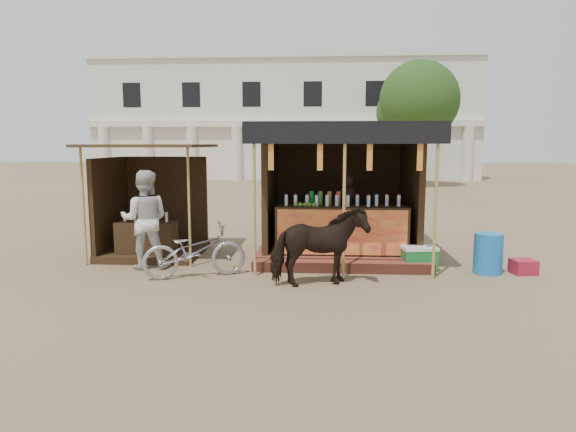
{
  "coord_description": "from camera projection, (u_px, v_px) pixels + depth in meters",
  "views": [
    {
      "loc": [
        0.59,
        -7.53,
        2.39
      ],
      "look_at": [
        0.0,
        1.6,
        1.1
      ],
      "focal_mm": 32.0,
      "sensor_mm": 36.0,
      "label": 1
    }
  ],
  "objects": [
    {
      "name": "background_building",
      "position": [
        286.0,
        122.0,
        36.97
      ],
      "size": [
        26.0,
        7.45,
        8.18
      ],
      "color": "silver",
      "rests_on": "ground"
    },
    {
      "name": "blue_barrel",
      "position": [
        488.0,
        253.0,
        9.5
      ],
      "size": [
        0.68,
        0.68,
        0.76
      ],
      "primitive_type": "cylinder",
      "rotation": [
        0.0,
        0.0,
        0.38
      ],
      "color": "#1868B7",
      "rests_on": "ground"
    },
    {
      "name": "secondary_stall",
      "position": [
        147.0,
        216.0,
        11.09
      ],
      "size": [
        2.4,
        2.4,
        2.38
      ],
      "color": "#342313",
      "rests_on": "ground"
    },
    {
      "name": "bystander",
      "position": [
        145.0,
        220.0,
        9.83
      ],
      "size": [
        1.02,
        0.85,
        1.9
      ],
      "primitive_type": "imported",
      "rotation": [
        0.0,
        0.0,
        3.29
      ],
      "color": "silver",
      "rests_on": "ground"
    },
    {
      "name": "tree",
      "position": [
        415.0,
        103.0,
        28.67
      ],
      "size": [
        4.5,
        4.4,
        7.0
      ],
      "color": "#382314",
      "rests_on": "ground"
    },
    {
      "name": "cooler",
      "position": [
        419.0,
        258.0,
        9.76
      ],
      "size": [
        0.7,
        0.53,
        0.46
      ],
      "color": "#197231",
      "rests_on": "ground"
    },
    {
      "name": "ground",
      "position": [
        281.0,
        302.0,
        7.81
      ],
      "size": [
        120.0,
        120.0,
        0.0
      ],
      "primitive_type": "plane",
      "color": "#846B4C",
      "rests_on": "ground"
    },
    {
      "name": "motorbike",
      "position": [
        195.0,
        251.0,
        9.22
      ],
      "size": [
        1.95,
        1.28,
        0.97
      ],
      "primitive_type": "imported",
      "rotation": [
        0.0,
        0.0,
        1.95
      ],
      "color": "#9A9AA3",
      "rests_on": "ground"
    },
    {
      "name": "cow",
      "position": [
        319.0,
        247.0,
        8.61
      ],
      "size": [
        1.75,
        1.21,
        1.35
      ],
      "primitive_type": "imported",
      "rotation": [
        0.0,
        0.0,
        1.9
      ],
      "color": "black",
      "rests_on": "ground"
    },
    {
      "name": "red_crate",
      "position": [
        523.0,
        267.0,
        9.49
      ],
      "size": [
        0.46,
        0.44,
        0.27
      ],
      "primitive_type": "cube",
      "rotation": [
        0.0,
        0.0,
        0.17
      ],
      "color": "maroon",
      "rests_on": "ground"
    },
    {
      "name": "main_stall",
      "position": [
        340.0,
        209.0,
        10.92
      ],
      "size": [
        3.6,
        3.61,
        2.78
      ],
      "color": "brown",
      "rests_on": "ground"
    }
  ]
}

